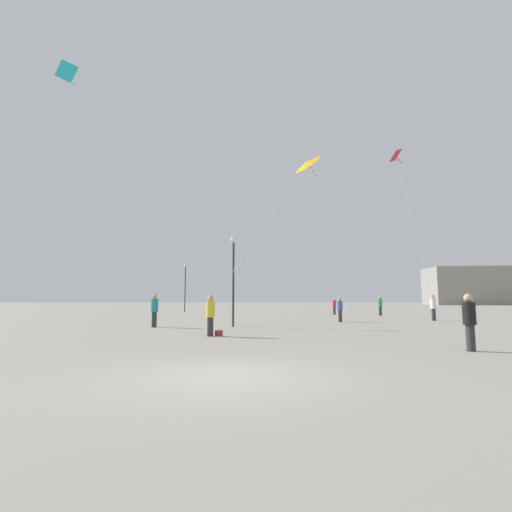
% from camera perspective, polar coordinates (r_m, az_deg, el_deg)
% --- Properties ---
extents(ground_plane, '(300.00, 300.00, 0.00)m').
position_cam_1_polar(ground_plane, '(8.10, -4.31, -17.48)').
color(ground_plane, '#9E9689').
extents(person_in_yellow, '(0.37, 0.37, 1.72)m').
position_cam_1_polar(person_in_yellow, '(16.26, -6.84, -8.54)').
color(person_in_yellow, '#2D2D33').
rests_on(person_in_yellow, ground_plane).
extents(person_in_white, '(0.40, 0.40, 1.86)m').
position_cam_1_polar(person_in_white, '(30.31, 24.99, -6.83)').
color(person_in_white, '#2D2D33').
rests_on(person_in_white, ground_plane).
extents(person_in_blue, '(0.36, 0.36, 1.63)m').
position_cam_1_polar(person_in_blue, '(26.51, 12.45, -7.69)').
color(person_in_blue, '#2D2D33').
rests_on(person_in_blue, ground_plane).
extents(person_in_teal, '(0.40, 0.40, 1.82)m').
position_cam_1_polar(person_in_teal, '(21.88, -14.94, -7.66)').
color(person_in_teal, '#2D2D33').
rests_on(person_in_teal, ground_plane).
extents(person_in_red, '(0.35, 0.35, 1.61)m').
position_cam_1_polar(person_in_red, '(38.70, 11.63, -7.27)').
color(person_in_red, '#2D2D33').
rests_on(person_in_red, ground_plane).
extents(person_in_black, '(0.37, 0.37, 1.71)m').
position_cam_1_polar(person_in_black, '(13.26, 29.29, -8.28)').
color(person_in_black, '#2D2D33').
rests_on(person_in_black, ground_plane).
extents(person_in_green, '(0.39, 0.39, 1.80)m').
position_cam_1_polar(person_in_green, '(37.72, 18.07, -6.96)').
color(person_in_green, '#2D2D33').
rests_on(person_in_green, ground_plane).
extents(kite_amber_diamond, '(5.12, 2.25, 7.13)m').
position_cam_1_polar(kite_amber_diamond, '(18.64, 7.58, 13.50)').
color(kite_amber_diamond, yellow).
extents(kite_cyan_delta, '(6.90, 1.27, 14.61)m').
position_cam_1_polar(kite_cyan_delta, '(28.35, -26.19, 22.96)').
color(kite_cyan_delta, '#1EB2C6').
extents(kite_crimson_delta, '(3.25, 2.06, 10.83)m').
position_cam_1_polar(kite_crimson_delta, '(29.92, 20.18, 13.60)').
color(kite_crimson_delta, red).
extents(building_left_hall, '(20.54, 14.14, 9.63)m').
position_cam_1_polar(building_left_hall, '(113.96, 29.14, -3.96)').
color(building_left_hall, gray).
rests_on(building_left_hall, ground_plane).
extents(lamppost_east, '(0.36, 0.36, 5.09)m').
position_cam_1_polar(lamppost_east, '(21.62, -3.40, -1.49)').
color(lamppost_east, '#2D2D30').
rests_on(lamppost_east, ground_plane).
extents(lamppost_west, '(0.36, 0.36, 5.64)m').
position_cam_1_polar(lamppost_west, '(45.66, -10.53, -3.59)').
color(lamppost_west, '#2D2D30').
rests_on(lamppost_west, ground_plane).
extents(handbag_beside_flyer, '(0.32, 0.33, 0.24)m').
position_cam_1_polar(handbag_beside_flyer, '(16.36, -5.59, -11.42)').
color(handbag_beside_flyer, maroon).
rests_on(handbag_beside_flyer, ground_plane).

